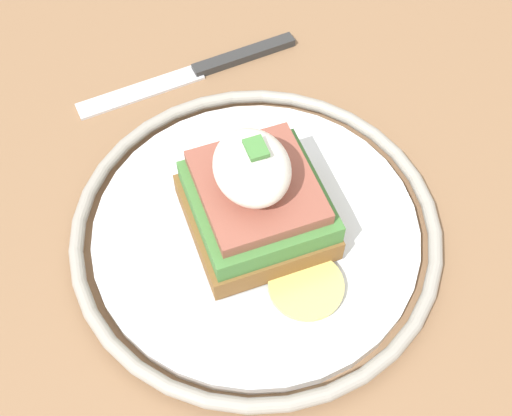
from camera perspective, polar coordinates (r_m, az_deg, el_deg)
The scene contains 4 objects.
dining_table at distance 0.61m, azimuth 3.62°, elevation -5.53°, with size 0.93×0.67×0.78m.
plate at distance 0.45m, azimuth 0.00°, elevation -1.90°, with size 0.26×0.26×0.02m.
sandwich at distance 0.42m, azimuth 0.06°, elevation 0.78°, with size 0.13×0.09×0.09m.
knife at distance 0.56m, azimuth -4.66°, elevation 12.22°, with size 0.03×0.19×0.01m.
Camera 1 is at (-0.25, 0.13, 1.17)m, focal length 45.00 mm.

